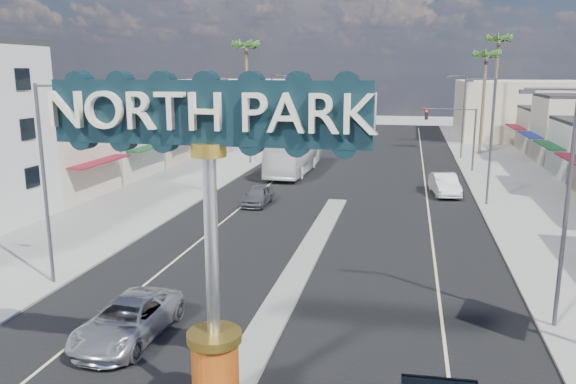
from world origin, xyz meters
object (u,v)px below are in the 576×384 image
at_px(palm_right_mid, 486,60).
at_px(streetlight_r_near, 563,197).
at_px(traffic_signal_right, 455,127).
at_px(car_parked_right, 445,184).
at_px(streetlight_l_near, 47,175).
at_px(streetlight_l_mid, 207,129).
at_px(traffic_signal_left, 267,123).
at_px(palm_left_far, 246,52).
at_px(streetlight_r_far, 462,112).
at_px(gateway_sign, 210,214).
at_px(palm_right_far, 498,46).
at_px(streetlight_r_mid, 489,135).
at_px(streetlight_l_far, 273,110).
at_px(car_parked_left, 258,196).
at_px(city_bus, 295,154).
at_px(suv_left, 128,320).

bearing_deg(palm_right_mid, streetlight_r_near, -93.19).
height_order(traffic_signal_right, car_parked_right, traffic_signal_right).
height_order(streetlight_l_near, streetlight_l_mid, same).
distance_m(traffic_signal_left, palm_left_far, 10.14).
bearing_deg(palm_left_far, streetlight_l_near, -86.33).
bearing_deg(streetlight_r_far, gateway_sign, -101.78).
xyz_separation_m(traffic_signal_right, palm_right_far, (5.82, 18.01, 8.11)).
relative_size(streetlight_r_mid, palm_right_far, 0.64).
xyz_separation_m(gateway_sign, streetlight_l_far, (-10.43, 50.02, -0.86)).
bearing_deg(streetlight_r_mid, palm_left_far, 139.52).
distance_m(streetlight_r_far, car_parked_left, 30.14).
height_order(gateway_sign, streetlight_l_near, gateway_sign).
height_order(streetlight_r_far, car_parked_left, streetlight_r_far).
bearing_deg(gateway_sign, palm_right_mid, 76.47).
xyz_separation_m(car_parked_right, city_bus, (-13.37, 7.16, 0.93)).
bearing_deg(streetlight_r_mid, palm_right_mid, 84.36).
bearing_deg(streetlight_r_mid, streetlight_l_mid, 180.00).
height_order(streetlight_r_near, suv_left, streetlight_r_near).
bearing_deg(streetlight_r_far, palm_left_far, -175.12).
bearing_deg(streetlight_l_far, streetlight_r_far, 0.00).
height_order(palm_right_far, suv_left, palm_right_far).
distance_m(streetlight_r_near, streetlight_r_mid, 20.00).
height_order(palm_right_mid, city_bus, palm_right_mid).
xyz_separation_m(gateway_sign, car_parked_right, (7.83, 31.16, -5.11)).
bearing_deg(car_parked_left, traffic_signal_right, 51.34).
bearing_deg(streetlight_l_mid, streetlight_l_far, 90.00).
height_order(streetlight_l_near, palm_left_far, palm_left_far).
bearing_deg(car_parked_right, traffic_signal_left, 139.58).
height_order(streetlight_l_near, car_parked_left, streetlight_l_near).
relative_size(streetlight_l_near, city_bus, 0.72).
bearing_deg(car_parked_left, traffic_signal_left, 103.90).
height_order(streetlight_l_near, streetlight_r_near, same).
xyz_separation_m(palm_right_far, city_bus, (-20.54, -21.70, -10.63)).
height_order(streetlight_l_mid, streetlight_r_far, same).
distance_m(palm_right_far, car_parked_right, 31.91).
bearing_deg(suv_left, streetlight_l_mid, 105.45).
distance_m(gateway_sign, streetlight_l_near, 13.19).
bearing_deg(streetlight_r_mid, car_parked_left, -168.60).
height_order(streetlight_r_far, suv_left, streetlight_r_far).
relative_size(streetlight_r_mid, car_parked_left, 2.23).
bearing_deg(streetlight_r_near, palm_right_far, 84.98).
height_order(palm_right_far, car_parked_right, palm_right_far).
relative_size(gateway_sign, traffic_signal_left, 1.53).
xyz_separation_m(streetlight_l_mid, city_bus, (4.89, 10.30, -3.32)).
xyz_separation_m(gateway_sign, city_bus, (-5.54, 38.32, -4.18)).
height_order(streetlight_r_mid, palm_right_mid, palm_right_mid).
relative_size(streetlight_l_far, car_parked_right, 1.81).
bearing_deg(traffic_signal_right, suv_left, -110.00).
distance_m(car_parked_left, car_parked_right, 14.77).
height_order(gateway_sign, streetlight_r_mid, gateway_sign).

